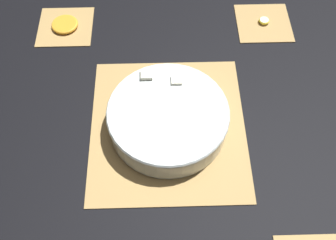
% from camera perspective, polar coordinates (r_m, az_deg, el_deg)
% --- Properties ---
extents(ground_plane, '(6.00, 6.00, 0.00)m').
position_cam_1_polar(ground_plane, '(0.97, 0.00, -1.06)').
color(ground_plane, black).
extents(bamboo_mat_center, '(0.41, 0.38, 0.01)m').
position_cam_1_polar(bamboo_mat_center, '(0.97, 0.00, -0.96)').
color(bamboo_mat_center, '#A8844C').
rests_on(bamboo_mat_center, ground_plane).
extents(coaster_mat_near_right, '(0.16, 0.16, 0.01)m').
position_cam_1_polar(coaster_mat_near_right, '(1.23, 13.69, 13.58)').
color(coaster_mat_near_right, '#A8844C').
rests_on(coaster_mat_near_right, ground_plane).
extents(coaster_mat_far_right, '(0.16, 0.16, 0.01)m').
position_cam_1_polar(coaster_mat_far_right, '(1.22, -14.67, 13.01)').
color(coaster_mat_far_right, '#A8844C').
rests_on(coaster_mat_far_right, ground_plane).
extents(fruit_salad_bowl, '(0.29, 0.29, 0.08)m').
position_cam_1_polar(fruit_salad_bowl, '(0.93, 0.03, 0.38)').
color(fruit_salad_bowl, silver).
rests_on(fruit_salad_bowl, bamboo_mat_center).
extents(orange_slice_whole, '(0.08, 0.08, 0.01)m').
position_cam_1_polar(orange_slice_whole, '(1.22, -14.75, 13.28)').
color(orange_slice_whole, orange).
rests_on(orange_slice_whole, coaster_mat_far_right).
extents(banana_coin_single, '(0.03, 0.03, 0.01)m').
position_cam_1_polar(banana_coin_single, '(1.22, 13.76, 13.82)').
color(banana_coin_single, '#F7EFC6').
rests_on(banana_coin_single, coaster_mat_near_right).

